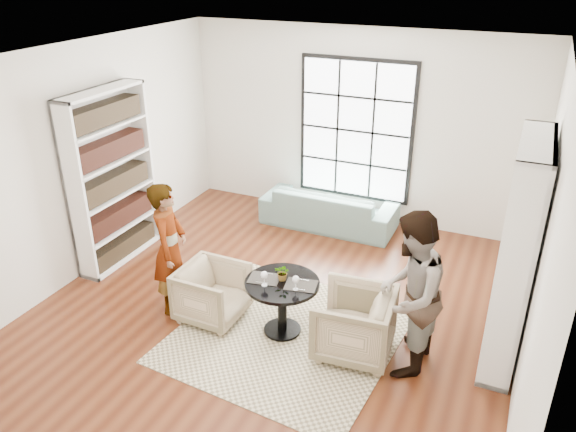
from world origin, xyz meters
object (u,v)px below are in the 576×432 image
at_px(pedestal_table, 282,296).
at_px(sofa, 329,208).
at_px(person_right, 409,294).
at_px(flower_centerpiece, 283,273).
at_px(person_left, 170,248).
at_px(wine_glass_right, 296,280).
at_px(armchair_left, 213,293).
at_px(wine_glass_left, 264,275).
at_px(armchair_right, 354,323).

relative_size(pedestal_table, sofa, 0.40).
xyz_separation_m(person_right, flower_centerpiece, (-1.41, 0.05, -0.12)).
relative_size(person_left, wine_glass_right, 9.45).
bearing_deg(armchair_left, wine_glass_left, -94.67).
xyz_separation_m(pedestal_table, person_right, (1.40, -0.01, 0.40)).
bearing_deg(armchair_right, wine_glass_right, -88.73).
height_order(pedestal_table, person_right, person_right).
bearing_deg(flower_centerpiece, pedestal_table, -79.40).
bearing_deg(person_left, person_right, -108.12).
relative_size(sofa, wine_glass_right, 12.10).
xyz_separation_m(person_left, wine_glass_right, (1.62, -0.01, -0.02)).
height_order(sofa, wine_glass_right, wine_glass_right).
xyz_separation_m(person_left, flower_centerpiece, (1.41, 0.11, -0.05)).
bearing_deg(person_right, armchair_left, -86.22).
bearing_deg(armchair_left, person_right, -87.43).
distance_m(wine_glass_right, flower_centerpiece, 0.25).
distance_m(armchair_left, wine_glass_left, 0.86).
xyz_separation_m(armchair_right, person_left, (-2.26, -0.06, 0.44)).
bearing_deg(sofa, person_left, 72.21).
xyz_separation_m(pedestal_table, wine_glass_right, (0.20, -0.09, 0.31)).
height_order(person_right, wine_glass_right, person_right).
relative_size(sofa, wine_glass_left, 11.86).
relative_size(armchair_left, wine_glass_right, 4.27).
xyz_separation_m(armchair_right, flower_centerpiece, (-0.86, 0.05, 0.39)).
distance_m(person_right, wine_glass_right, 1.20).
distance_m(pedestal_table, armchair_right, 0.86).
xyz_separation_m(sofa, person_left, (-0.94, -2.89, 0.51)).
bearing_deg(wine_glass_left, wine_glass_right, 9.67).
height_order(armchair_left, person_left, person_left).
height_order(armchair_right, flower_centerpiece, flower_centerpiece).
relative_size(armchair_right, wine_glass_right, 4.73).
xyz_separation_m(armchair_left, person_right, (2.26, 0.06, 0.55)).
relative_size(person_right, flower_centerpiece, 9.34).
relative_size(armchair_right, flower_centerpiece, 4.31).
distance_m(armchair_right, wine_glass_left, 1.09).
bearing_deg(pedestal_table, person_left, -177.04).
bearing_deg(wine_glass_right, pedestal_table, 156.57).
relative_size(wine_glass_right, flower_centerpiece, 0.91).
bearing_deg(person_right, wine_glass_right, -84.25).
distance_m(armchair_right, person_right, 0.75).
height_order(pedestal_table, flower_centerpiece, flower_centerpiece).
bearing_deg(wine_glass_right, armchair_left, 179.28).
distance_m(sofa, armchair_left, 2.92).
relative_size(person_left, wine_glass_left, 9.25).
xyz_separation_m(sofa, armchair_left, (-0.39, -2.89, 0.03)).
relative_size(armchair_left, wine_glass_left, 4.18).
bearing_deg(flower_centerpiece, wine_glass_right, -31.53).
bearing_deg(flower_centerpiece, armchair_right, -3.64).
xyz_separation_m(wine_glass_left, wine_glass_right, (0.35, 0.06, -0.00)).
bearing_deg(armchair_left, sofa, -6.70).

